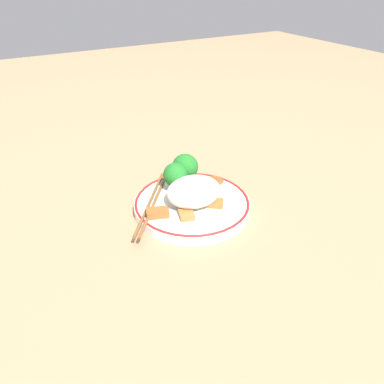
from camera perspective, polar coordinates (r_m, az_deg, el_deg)
The scene contains 10 objects.
ground_plane at distance 0.69m, azimuth -0.00°, elevation -2.66°, with size 3.00×3.00×0.00m, color #9E7A56.
plate at distance 0.69m, azimuth -0.00°, elevation -1.92°, with size 0.21×0.21×0.02m.
rice_mound at distance 0.67m, azimuth 0.34°, elevation 0.12°, with size 0.10×0.08×0.05m.
broccoli_back_left at distance 0.73m, azimuth -1.06°, elevation 3.81°, with size 0.05×0.05×0.06m.
broccoli_back_center at distance 0.70m, azimuth -2.55°, elevation 2.54°, with size 0.05×0.05×0.06m.
meat_near_front at distance 0.64m, azimuth -0.87°, elevation -3.38°, with size 0.03×0.04×0.01m.
meat_near_left at distance 0.74m, azimuth 3.37°, elevation 1.62°, with size 0.04×0.03×0.01m.
meat_near_right at distance 0.64m, azimuth -5.25°, elevation -3.18°, with size 0.04×0.03×0.01m.
meat_near_back at distance 0.67m, azimuth 3.22°, elevation -1.67°, with size 0.04×0.04×0.01m.
chopsticks at distance 0.68m, azimuth -6.10°, elevation -1.56°, with size 0.14×0.17×0.01m.
Camera 1 is at (-0.28, -0.49, 0.39)m, focal length 35.00 mm.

